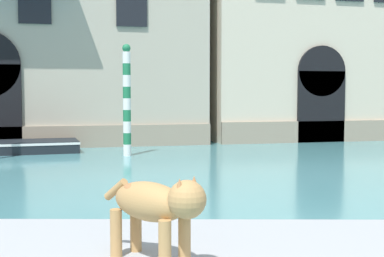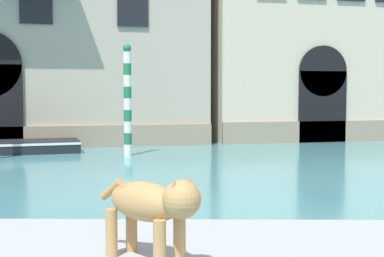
% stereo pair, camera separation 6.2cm
% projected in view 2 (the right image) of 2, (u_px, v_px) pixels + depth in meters
% --- Properties ---
extents(dog_on_deck, '(0.76, 0.98, 0.76)m').
position_uv_depth(dog_on_deck, '(151.00, 204.00, 4.42)').
color(dog_on_deck, tan).
rests_on(dog_on_deck, boat_foreground).
extents(mooring_pole_0, '(0.27, 0.27, 3.60)m').
position_uv_depth(mooring_pole_0, '(128.00, 100.00, 17.22)').
color(mooring_pole_0, white).
rests_on(mooring_pole_0, ground_plane).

